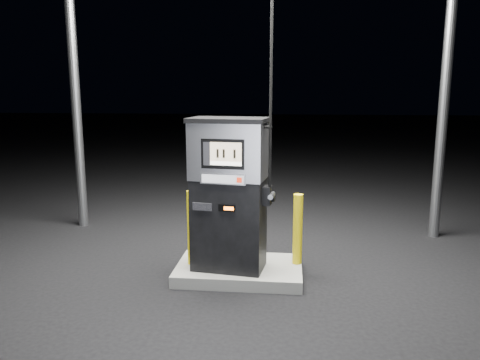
# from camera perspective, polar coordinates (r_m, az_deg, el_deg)

# --- Properties ---
(ground) EXTENTS (80.00, 80.00, 0.00)m
(ground) POSITION_cam_1_polar(r_m,az_deg,el_deg) (6.18, -0.09, -11.59)
(ground) COLOR black
(ground) RESTS_ON ground
(pump_island) EXTENTS (1.60, 1.00, 0.15)m
(pump_island) POSITION_cam_1_polar(r_m,az_deg,el_deg) (6.15, -0.09, -10.95)
(pump_island) COLOR slate
(pump_island) RESTS_ON ground
(fuel_dispenser) EXTENTS (1.07, 0.68, 3.92)m
(fuel_dispenser) POSITION_cam_1_polar(r_m,az_deg,el_deg) (5.76, -1.35, -1.58)
(fuel_dispenser) COLOR black
(fuel_dispenser) RESTS_ON pump_island
(bollard_left) EXTENTS (0.17, 0.17, 0.97)m
(bollard_left) POSITION_cam_1_polar(r_m,az_deg,el_deg) (6.04, -5.85, -5.80)
(bollard_left) COLOR yellow
(bollard_left) RESTS_ON pump_island
(bollard_right) EXTENTS (0.14, 0.14, 0.92)m
(bollard_right) POSITION_cam_1_polar(r_m,az_deg,el_deg) (6.08, 7.04, -5.97)
(bollard_right) COLOR yellow
(bollard_right) RESTS_ON pump_island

